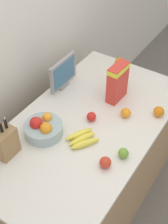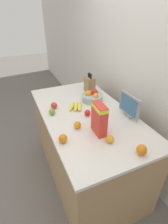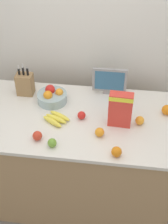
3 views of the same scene
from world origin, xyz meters
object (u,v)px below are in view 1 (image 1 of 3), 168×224
at_px(knife_block, 5,142).
at_px(small_monitor, 63,73).
at_px(apple_rear, 91,117).
at_px(apple_rightmost, 105,162).
at_px(orange_mid_left, 126,113).
at_px(orange_front_center, 159,111).
at_px(banana_bunch, 82,139).
at_px(apple_middle, 123,153).
at_px(cereal_box, 118,81).
at_px(orange_by_cereal, 124,82).
at_px(fruit_bowl, 43,128).
at_px(orange_near_bowl, 120,62).

bearing_deg(knife_block, small_monitor, 7.36).
distance_m(apple_rear, apple_rightmost, 0.40).
bearing_deg(apple_rear, orange_mid_left, -48.29).
distance_m(apple_rear, orange_front_center, 0.47).
bearing_deg(banana_bunch, small_monitor, 47.57).
bearing_deg(orange_mid_left, apple_rightmost, -167.60).
height_order(small_monitor, orange_mid_left, small_monitor).
bearing_deg(apple_middle, apple_rightmost, 155.64).
distance_m(small_monitor, orange_mid_left, 0.56).
relative_size(cereal_box, apple_rightmost, 4.03).
relative_size(small_monitor, orange_front_center, 3.99).
bearing_deg(apple_middle, apple_rear, 63.39).
relative_size(small_monitor, banana_bunch, 1.26).
bearing_deg(orange_by_cereal, knife_block, 164.06).
bearing_deg(orange_by_cereal, fruit_bowl, 164.90).
distance_m(cereal_box, apple_rear, 0.32).
distance_m(small_monitor, apple_rightmost, 0.81).
height_order(apple_rightmost, apple_middle, apple_rightmost).
distance_m(orange_mid_left, orange_near_bowl, 0.60).
bearing_deg(small_monitor, fruit_bowl, -159.36).
distance_m(fruit_bowl, apple_rightmost, 0.47).
height_order(apple_rear, apple_rightmost, apple_rightmost).
relative_size(apple_rear, orange_mid_left, 0.94).
height_order(cereal_box, apple_middle, cereal_box).
height_order(apple_middle, orange_front_center, orange_front_center).
xyz_separation_m(cereal_box, orange_by_cereal, (0.16, 0.02, -0.12)).
distance_m(apple_middle, orange_near_bowl, 0.96).
xyz_separation_m(fruit_bowl, banana_bunch, (0.08, -0.24, -0.03)).
xyz_separation_m(small_monitor, banana_bunch, (-0.38, -0.42, -0.11)).
xyz_separation_m(fruit_bowl, orange_mid_left, (0.44, -0.37, -0.02)).
distance_m(cereal_box, banana_bunch, 0.51).
relative_size(fruit_bowl, apple_middle, 3.80).
bearing_deg(apple_middle, orange_near_bowl, 29.68).
bearing_deg(small_monitor, orange_mid_left, -93.31).
xyz_separation_m(banana_bunch, apple_middle, (0.03, -0.28, 0.01)).
relative_size(apple_rear, orange_near_bowl, 0.78).
xyz_separation_m(cereal_box, fruit_bowl, (-0.57, 0.22, -0.11)).
bearing_deg(knife_block, fruit_bowl, -18.35).
bearing_deg(banana_bunch, apple_rear, 15.05).
relative_size(apple_rightmost, orange_by_cereal, 1.03).
bearing_deg(apple_middle, fruit_bowl, 102.02).
bearing_deg(knife_block, banana_bunch, -44.45).
xyz_separation_m(apple_rightmost, orange_front_center, (0.58, -0.09, 0.00)).
bearing_deg(knife_block, orange_mid_left, -33.45).
bearing_deg(knife_block, orange_by_cereal, -15.94).
height_order(knife_block, apple_rear, knife_block).
height_order(knife_block, orange_by_cereal, knife_block).
bearing_deg(orange_near_bowl, banana_bunch, -167.14).
relative_size(banana_bunch, orange_mid_left, 3.36).
xyz_separation_m(knife_block, apple_rear, (0.53, -0.28, -0.07)).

